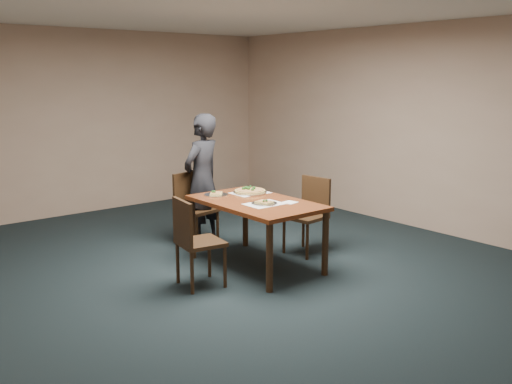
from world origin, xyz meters
TOP-DOWN VIEW (x-y plane):
  - ground at (0.00, 0.00)m, footprint 8.00×8.00m
  - room_shell at (0.00, 0.00)m, footprint 8.00×8.00m
  - dining_table at (0.18, 0.31)m, footprint 0.90×1.50m
  - chair_far at (0.11, 1.49)m, footprint 0.49×0.49m
  - chair_left at (-0.71, 0.21)m, footprint 0.48×0.48m
  - chair_right at (1.02, 0.32)m, footprint 0.46×0.46m
  - diner at (0.23, 1.45)m, footprint 0.69×0.56m
  - placemat_main at (0.40, 0.69)m, footprint 0.42×0.32m
  - placemat_near at (0.15, 0.13)m, footprint 0.40×0.30m
  - pizza_pan at (0.40, 0.69)m, footprint 0.40×0.40m
  - slice_plate_near at (0.15, 0.13)m, footprint 0.28×0.28m
  - slice_plate_far at (0.01, 0.84)m, footprint 0.28×0.28m
  - napkin at (0.41, 0.01)m, footprint 0.16×0.16m

SIDE VIEW (x-z plane):
  - ground at x=0.00m, z-range 0.00..0.00m
  - chair_far at x=0.11m, z-range 0.06..0.97m
  - chair_left at x=-0.71m, z-range 0.06..0.97m
  - chair_right at x=1.02m, z-range 0.06..0.97m
  - dining_table at x=0.18m, z-range 0.28..1.03m
  - placemat_main at x=0.40m, z-range 0.75..0.75m
  - placemat_near at x=0.15m, z-range 0.75..0.75m
  - napkin at x=0.41m, z-range 0.75..0.76m
  - slice_plate_far at x=0.01m, z-range 0.73..0.79m
  - slice_plate_near at x=0.15m, z-range 0.74..0.79m
  - pizza_pan at x=0.40m, z-range 0.74..0.81m
  - diner at x=0.23m, z-range 0.00..1.65m
  - room_shell at x=0.00m, z-range -2.26..5.74m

